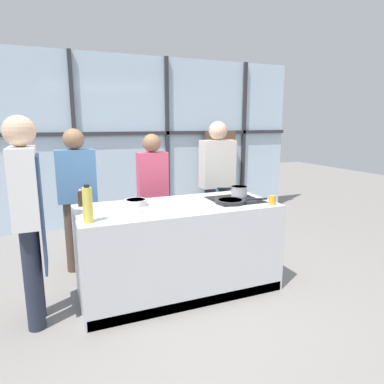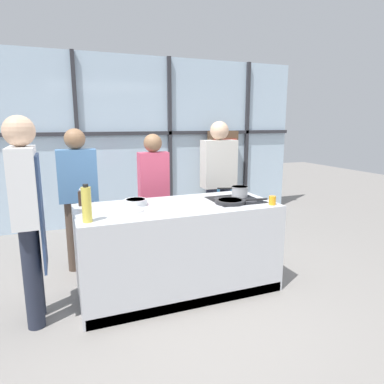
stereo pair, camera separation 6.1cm
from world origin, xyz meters
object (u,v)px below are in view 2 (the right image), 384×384
at_px(spectator_far_left, 78,191).
at_px(white_plate, 132,210).
at_px(chef, 28,209).
at_px(juice_glass_near, 272,200).
at_px(spectator_center_left, 154,188).
at_px(mixing_bowl, 136,202).
at_px(pepper_grinder, 81,198).
at_px(frying_pan, 231,201).
at_px(saucepan, 239,191).
at_px(oil_bottle, 87,204).
at_px(spectator_center_right, 219,178).

bearing_deg(spectator_far_left, white_plate, 113.66).
bearing_deg(chef, juice_glass_near, 83.92).
height_order(spectator_center_left, mixing_bowl, spectator_center_left).
bearing_deg(pepper_grinder, white_plate, -41.45).
distance_m(spectator_center_left, mixing_bowl, 0.84).
bearing_deg(spectator_center_left, white_plate, 63.57).
height_order(frying_pan, saucepan, saucepan).
height_order(spectator_center_left, oil_bottle, spectator_center_left).
distance_m(spectator_far_left, saucepan, 1.84).
xyz_separation_m(chef, white_plate, (0.88, 0.04, -0.10)).
height_order(pepper_grinder, juice_glass_near, pepper_grinder).
bearing_deg(pepper_grinder, spectator_far_left, 89.08).
bearing_deg(white_plate, juice_glass_near, -11.62).
relative_size(oil_bottle, juice_glass_near, 3.58).
distance_m(mixing_bowl, oil_bottle, 0.67).
bearing_deg(frying_pan, mixing_bowl, 163.33).
height_order(saucepan, white_plate, saucepan).
relative_size(spectator_center_left, white_plate, 6.76).
bearing_deg(white_plate, chef, -177.24).
height_order(oil_bottle, pepper_grinder, oil_bottle).
distance_m(spectator_center_left, white_plate, 1.07).
height_order(white_plate, mixing_bowl, mixing_bowl).
bearing_deg(juice_glass_near, spectator_center_left, 125.82).
xyz_separation_m(oil_bottle, pepper_grinder, (-0.01, 0.60, -0.07)).
height_order(spectator_center_right, juice_glass_near, spectator_center_right).
bearing_deg(oil_bottle, saucepan, 13.78).
distance_m(mixing_bowl, juice_glass_near, 1.37).
distance_m(frying_pan, white_plate, 1.01).
relative_size(spectator_far_left, oil_bottle, 5.16).
height_order(frying_pan, pepper_grinder, pepper_grinder).
relative_size(spectator_far_left, juice_glass_near, 18.47).
xyz_separation_m(white_plate, juice_glass_near, (1.37, -0.28, 0.04)).
distance_m(spectator_far_left, pepper_grinder, 0.58).
xyz_separation_m(spectator_center_left, juice_glass_near, (0.89, -1.24, 0.03)).
bearing_deg(juice_glass_near, chef, 173.92).
relative_size(spectator_center_left, frying_pan, 2.84).
relative_size(chef, oil_bottle, 5.55).
relative_size(spectator_center_right, oil_bottle, 5.41).
relative_size(spectator_center_right, saucepan, 5.26).
height_order(spectator_center_left, pepper_grinder, spectator_center_left).
bearing_deg(saucepan, white_plate, -171.70).
distance_m(white_plate, juice_glass_near, 1.40).
bearing_deg(spectator_center_right, mixing_bowl, 30.22).
height_order(spectator_center_right, saucepan, spectator_center_right).
bearing_deg(oil_bottle, white_plate, 28.48).
height_order(saucepan, juice_glass_near, saucepan).
height_order(saucepan, mixing_bowl, saucepan).
xyz_separation_m(spectator_far_left, white_plate, (0.42, -0.96, -0.03)).
distance_m(saucepan, white_plate, 1.26).
relative_size(spectator_far_left, mixing_bowl, 7.27).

